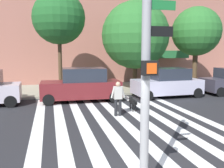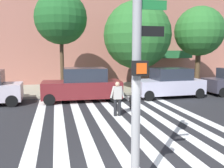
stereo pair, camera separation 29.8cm
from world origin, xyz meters
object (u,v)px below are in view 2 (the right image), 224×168
parked_car_third_in_line (169,83)px  dog_on_leash (133,102)px  street_tree_further (199,32)px  pedestrian_dog_walker (117,97)px  parked_car_behind_first (83,85)px  street_tree_middle (137,35)px  street_tree_nearest (61,18)px  traffic_light_pole (138,27)px

parked_car_third_in_line → dog_on_leash: bearing=-139.1°
street_tree_further → pedestrian_dog_walker: bearing=-141.3°
parked_car_behind_first → street_tree_further: 10.55m
street_tree_middle → dog_on_leash: bearing=-110.6°
parked_car_behind_first → pedestrian_dog_walker: (1.21, -3.92, -0.04)m
street_tree_nearest → street_tree_middle: size_ratio=1.07×
parked_car_third_in_line → street_tree_middle: 4.35m
street_tree_nearest → pedestrian_dog_walker: street_tree_nearest is taller
street_tree_middle → dog_on_leash: 6.97m
street_tree_further → pedestrian_dog_walker: 11.27m
traffic_light_pole → parked_car_third_in_line: size_ratio=1.27×
street_tree_nearest → dog_on_leash: bearing=-59.9°
street_tree_further → parked_car_third_in_line: bearing=-144.2°
street_tree_further → parked_car_behind_first: bearing=-164.0°
traffic_light_pole → dog_on_leash: 8.35m
street_tree_nearest → street_tree_middle: (5.45, -0.37, -1.10)m
pedestrian_dog_walker → dog_on_leash: pedestrian_dog_walker is taller
parked_car_third_in_line → pedestrian_dog_walker: (-4.53, -3.92, 0.00)m
street_tree_middle → pedestrian_dog_walker: (-3.11, -6.39, -3.28)m
street_tree_middle → parked_car_third_in_line: bearing=-60.0°
traffic_light_pole → dog_on_leash: (2.29, 7.42, -3.08)m
pedestrian_dog_walker → parked_car_third_in_line: bearing=40.9°
street_tree_middle → street_tree_further: street_tree_middle is taller
street_tree_further → dog_on_leash: size_ratio=5.65×
street_tree_middle → pedestrian_dog_walker: 7.83m
traffic_light_pole → dog_on_leash: bearing=72.8°
traffic_light_pole → street_tree_further: 16.31m
pedestrian_dog_walker → dog_on_leash: (1.05, 0.90, -0.48)m
street_tree_nearest → street_tree_further: bearing=-0.6°
parked_car_behind_first → dog_on_leash: bearing=-53.2°
street_tree_middle → dog_on_leash: size_ratio=5.79×
parked_car_third_in_line → dog_on_leash: 4.64m
parked_car_behind_first → street_tree_nearest: size_ratio=0.69×
street_tree_nearest → pedestrian_dog_walker: size_ratio=4.27×
parked_car_third_in_line → dog_on_leash: parked_car_third_in_line is taller
parked_car_third_in_line → dog_on_leash: size_ratio=4.04×
street_tree_further → dog_on_leash: 10.16m
street_tree_nearest → street_tree_further: (10.67, -0.11, -0.73)m
street_tree_nearest → street_tree_middle: bearing=-3.9°
street_tree_middle → street_tree_nearest: bearing=176.1°
pedestrian_dog_walker → street_tree_nearest: bearing=109.1°
pedestrian_dog_walker → dog_on_leash: bearing=40.8°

